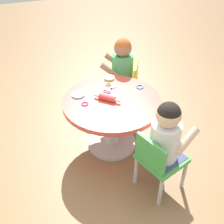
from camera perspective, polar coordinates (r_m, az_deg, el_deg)
name	(u,v)px	position (r m, az deg, el deg)	size (l,w,h in m)	color
ground_plane	(112,144)	(2.61, 0.00, -6.54)	(10.00, 10.00, 0.00)	olive
craft_table	(112,113)	(2.37, 0.00, -0.10)	(0.82, 0.82, 0.50)	silver
child_chair_left	(159,159)	(2.08, 9.54, -9.55)	(0.38, 0.38, 0.54)	#B7B7BC
seated_child_left	(166,134)	(1.95, 11.02, -4.42)	(0.36, 0.41, 0.51)	#3F4772
child_chair_right	(125,84)	(2.89, 2.74, 5.83)	(0.41, 0.41, 0.54)	#B7B7BC
seated_child_right	(122,63)	(2.78, 2.05, 9.90)	(0.41, 0.43, 0.51)	#3F4772
rolling_pin	(107,98)	(2.28, -0.99, 2.90)	(0.17, 0.18, 0.05)	#D83F3F
craft_scissors	(109,90)	(2.41, -0.64, 4.43)	(0.12, 0.14, 0.01)	silver
playdough_blob_0	(78,95)	(2.37, -6.96, 3.50)	(0.11, 0.11, 0.01)	#8CCCF2
playdough_blob_1	(109,78)	(2.58, -0.58, 6.99)	(0.10, 0.10, 0.02)	#B2E58C
cookie_cutter_0	(140,87)	(2.47, 5.72, 5.15)	(0.07, 0.07, 0.01)	#3F99D8
cookie_cutter_1	(85,104)	(2.26, -5.58, 1.69)	(0.06, 0.06, 0.01)	#D83FA5
cookie_cutter_2	(108,85)	(2.49, -0.73, 5.65)	(0.05, 0.05, 0.01)	#4CB259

